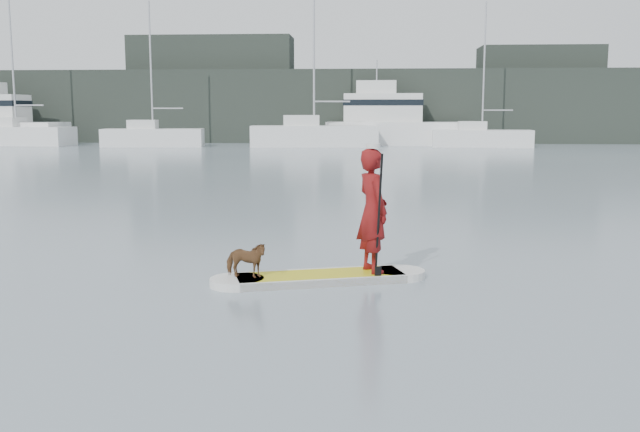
# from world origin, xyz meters

# --- Properties ---
(ground) EXTENTS (140.00, 140.00, 0.00)m
(ground) POSITION_xyz_m (0.00, 0.00, 0.00)
(ground) COLOR slate
(ground) RESTS_ON ground
(paddleboard) EXTENTS (3.20, 1.51, 0.12)m
(paddleboard) POSITION_xyz_m (2.90, 2.05, 0.06)
(paddleboard) COLOR gold
(paddleboard) RESTS_ON ground
(paddler) EXTENTS (0.70, 0.81, 1.88)m
(paddler) POSITION_xyz_m (3.68, 2.29, 1.06)
(paddler) COLOR maroon
(paddler) RESTS_ON paddleboard
(white_cap) EXTENTS (0.22, 0.22, 0.07)m
(white_cap) POSITION_xyz_m (3.68, 2.29, 2.03)
(white_cap) COLOR silver
(white_cap) RESTS_ON paddler
(dog) EXTENTS (0.66, 0.36, 0.53)m
(dog) POSITION_xyz_m (1.83, 1.74, 0.39)
(dog) COLOR brown
(dog) RESTS_ON paddleboard
(paddle) EXTENTS (0.12, 0.30, 2.00)m
(paddle) POSITION_xyz_m (3.77, 1.99, 0.80)
(paddle) COLOR black
(paddle) RESTS_ON ground
(sailboat_b) EXTENTS (9.06, 3.98, 13.01)m
(sailboat_b) POSITION_xyz_m (-23.39, 44.93, 0.90)
(sailboat_b) COLOR white
(sailboat_b) RESTS_ON ground
(sailboat_c) EXTENTS (7.56, 3.35, 10.50)m
(sailboat_c) POSITION_xyz_m (-12.36, 43.74, 0.78)
(sailboat_c) COLOR white
(sailboat_c) RESTS_ON ground
(sailboat_d) EXTENTS (9.49, 3.68, 13.66)m
(sailboat_d) POSITION_xyz_m (-0.44, 44.33, 0.98)
(sailboat_d) COLOR white
(sailboat_d) RESTS_ON ground
(sailboat_e) EXTENTS (7.27, 2.78, 10.34)m
(sailboat_e) POSITION_xyz_m (11.87, 44.61, 0.74)
(sailboat_e) COLOR white
(sailboat_e) RESTS_ON ground
(motor_yacht_a) EXTENTS (11.01, 3.85, 6.52)m
(motor_yacht_a) POSITION_xyz_m (5.38, 47.71, 1.83)
(motor_yacht_a) COLOR white
(motor_yacht_a) RESTS_ON ground
(shore_mass) EXTENTS (90.00, 6.00, 6.00)m
(shore_mass) POSITION_xyz_m (0.00, 53.00, 3.00)
(shore_mass) COLOR black
(shore_mass) RESTS_ON ground
(shore_building_west) EXTENTS (14.00, 4.00, 9.00)m
(shore_building_west) POSITION_xyz_m (-10.00, 54.00, 4.50)
(shore_building_west) COLOR black
(shore_building_west) RESTS_ON ground
(shore_building_east) EXTENTS (10.00, 4.00, 8.00)m
(shore_building_east) POSITION_xyz_m (18.00, 54.00, 4.00)
(shore_building_east) COLOR black
(shore_building_east) RESTS_ON ground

